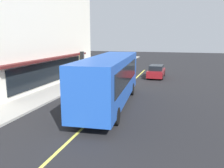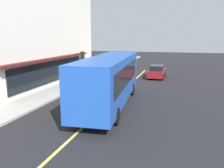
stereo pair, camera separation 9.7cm
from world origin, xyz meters
name	(u,v)px [view 2 (the right image)]	position (x,y,z in m)	size (l,w,h in m)	color
ground	(110,102)	(0.00, 0.00, 0.00)	(120.00, 120.00, 0.00)	black
sidewalk	(44,96)	(0.00, 5.71, 0.07)	(80.00, 2.74, 0.15)	#9E9B93
lane_centre_stripe	(110,102)	(0.00, 0.00, 0.00)	(36.00, 0.16, 0.01)	#D8D14C
storefront_building	(6,32)	(3.80, 12.05, 5.28)	(21.23, 10.56, 10.57)	silver
bus	(110,78)	(-0.88, -0.23, 1.99)	(11.28, 3.28, 3.50)	#1E4CAD
traffic_light	(83,59)	(6.12, 4.81, 2.53)	(0.30, 0.52, 3.20)	#2D2D33
car_maroon	(157,72)	(11.86, -2.27, 0.74)	(4.33, 1.91, 1.52)	maroon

